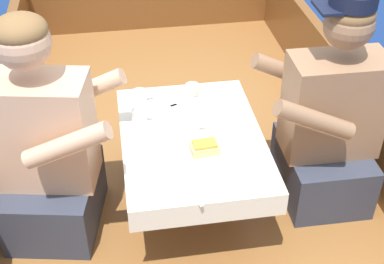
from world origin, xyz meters
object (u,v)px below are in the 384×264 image
Objects in this scene: sandwich at (205,148)px; person_port at (46,151)px; coffee_cup_starboard at (140,96)px; person_starboard at (329,124)px; coffee_cup_port at (140,116)px; coffee_cup_center at (192,125)px; tin_can at (192,90)px.

person_port is at bearing 170.60° from sandwich.
sandwich reaches higher than coffee_cup_starboard.
person_starboard reaches higher than coffee_cup_port.
person_starboard is 10.53× the size of coffee_cup_port.
tin_can is (0.05, 0.28, -0.01)m from coffee_cup_center.
coffee_cup_port is at bearing 153.28° from coffee_cup_center.
sandwich is at bearing -62.43° from coffee_cup_starboard.
person_starboard is 0.58m from sandwich.
person_port reaches higher than coffee_cup_port.
person_port is 1.19m from person_starboard.
coffee_cup_port is at bearing -9.86° from person_starboard.
coffee_cup_port is at bearing -145.50° from tin_can.
coffee_cup_starboard is at bearing -177.09° from tin_can.
person_port is at bearing -157.77° from coffee_cup_port.
sandwich is at bearing -79.96° from coffee_cup_center.
person_port is 10.48× the size of coffee_cup_port.
tin_can is (0.02, 0.44, -0.00)m from sandwich.
coffee_cup_port is 0.98× the size of coffee_cup_starboard.
person_port is at bearing -141.23° from coffee_cup_starboard.
coffee_cup_port is at bearing -94.96° from coffee_cup_starboard.
tin_can is at bearing 34.50° from coffee_cup_port.
sandwich is 0.35m from coffee_cup_port.
person_port is at bearing 1.17° from person_starboard.
sandwich is (0.63, -0.10, 0.02)m from person_port.
tin_can is at bearing 87.35° from sandwich.
coffee_cup_center is (-0.03, 0.16, 0.00)m from sandwich.
person_starboard is 14.74× the size of tin_can.
coffee_cup_port is 1.40× the size of tin_can.
person_starboard reaches higher than tin_can.
coffee_cup_starboard is 0.24m from tin_can.
sandwich is 1.18× the size of coffee_cup_center.
coffee_cup_center is 0.29m from tin_can.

